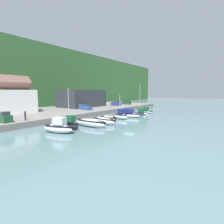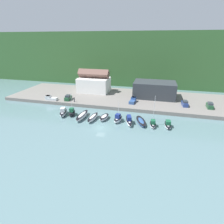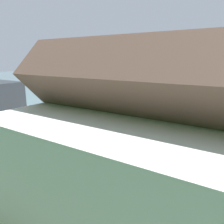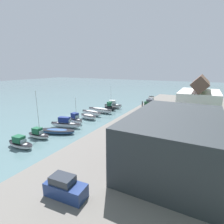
{
  "view_description": "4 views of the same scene",
  "coord_description": "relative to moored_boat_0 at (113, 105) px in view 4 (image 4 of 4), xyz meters",
  "views": [
    {
      "loc": [
        -34.61,
        -20.21,
        7.5
      ],
      "look_at": [
        1.87,
        6.29,
        2.09
      ],
      "focal_mm": 28.0,
      "sensor_mm": 36.0,
      "label": 1
    },
    {
      "loc": [
        14.74,
        -44.54,
        24.72
      ],
      "look_at": [
        1.48,
        8.52,
        1.75
      ],
      "focal_mm": 28.0,
      "sensor_mm": 36.0,
      "label": 2
    },
    {
      "loc": [
        -18.19,
        41.92,
        10.82
      ],
      "look_at": [
        1.78,
        11.41,
        1.85
      ],
      "focal_mm": 35.0,
      "sensor_mm": 36.0,
      "label": 3
    },
    {
      "loc": [
        37.33,
        33.03,
        13.72
      ],
      "look_at": [
        -3.79,
        11.33,
        1.92
      ],
      "focal_mm": 28.0,
      "sensor_mm": 36.0,
      "label": 4
    }
  ],
  "objects": [
    {
      "name": "moored_boat_4",
      "position": [
        14.83,
        0.07,
        -0.33
      ],
      "size": [
        2.91,
        5.45,
        1.36
      ],
      "rotation": [
        0.0,
        0.0,
        -0.14
      ],
      "color": "white",
      "rests_on": "ground_plane"
    },
    {
      "name": "yacht_club_building",
      "position": [
        30.02,
        24.68,
        3.6
      ],
      "size": [
        17.3,
        10.86,
        6.64
      ],
      "color": "#2D3338",
      "rests_on": "quay_promenade"
    },
    {
      "name": "parked_car_0",
      "position": [
        -4.21,
        12.06,
        1.2
      ],
      "size": [
        2.15,
        4.34,
        2.16
      ],
      "rotation": [
        0.0,
        0.0,
        0.09
      ],
      "color": "#1E4C2D",
      "rests_on": "quay_promenade"
    },
    {
      "name": "harbor_clubhouse",
      "position": [
        2.13,
        26.39,
        4.2
      ],
      "size": [
        14.43,
        9.55,
        10.68
      ],
      "color": "white",
      "rests_on": "quay_promenade"
    },
    {
      "name": "moored_boat_8",
      "position": [
        30.6,
        -0.95,
        -0.26
      ],
      "size": [
        2.22,
        5.13,
        9.58
      ],
      "rotation": [
        0.0,
        0.0,
        0.09
      ],
      "color": "silver",
      "rests_on": "ground_plane"
    },
    {
      "name": "moored_boat_3",
      "position": [
        11.34,
        -1.24,
        -0.24
      ],
      "size": [
        2.37,
        7.22,
        1.54
      ],
      "rotation": [
        0.0,
        0.0,
        -0.09
      ],
      "color": "white",
      "rests_on": "ground_plane"
    },
    {
      "name": "moored_boat_7",
      "position": [
        26.91,
        0.37,
        -0.54
      ],
      "size": [
        4.99,
        8.28,
        0.95
      ],
      "rotation": [
        0.0,
        0.0,
        0.35
      ],
      "color": "#33568E",
      "rests_on": "ground_plane"
    },
    {
      "name": "moored_boat_2",
      "position": [
        7.37,
        -0.75,
        -0.21
      ],
      "size": [
        2.13,
        8.56,
        1.6
      ],
      "rotation": [
        0.0,
        0.0,
        -0.01
      ],
      "color": "silver",
      "rests_on": "ground_plane"
    },
    {
      "name": "ground_plane",
      "position": [
        15.32,
        -5.68,
        -1.05
      ],
      "size": [
        320.0,
        320.0,
        0.0
      ],
      "primitive_type": "plane",
      "color": "slate"
    },
    {
      "name": "parked_car_1",
      "position": [
        41.71,
        16.35,
        1.2
      ],
      "size": [
        2.12,
        4.33,
        2.16
      ],
      "rotation": [
        0.0,
        0.0,
        0.08
      ],
      "color": "navy",
      "rests_on": "quay_promenade"
    },
    {
      "name": "pickup_truck_0",
      "position": [
        22.23,
        15.55,
        1.1
      ],
      "size": [
        2.5,
        4.92,
        1.9
      ],
      "rotation": [
        0.0,
        0.0,
        -0.12
      ],
      "color": "#2D4C84",
      "rests_on": "quay_promenade"
    },
    {
      "name": "moored_boat_5",
      "position": [
        19.64,
        -0.52,
        -0.03
      ],
      "size": [
        2.77,
        5.01,
        6.69
      ],
      "rotation": [
        0.0,
        0.0,
        -0.2
      ],
      "color": "white",
      "rests_on": "ground_plane"
    },
    {
      "name": "moored_boat_6",
      "position": [
        23.17,
        -0.58,
        -0.12
      ],
      "size": [
        3.64,
        7.72,
        2.56
      ],
      "rotation": [
        0.0,
        0.0,
        0.27
      ],
      "color": "white",
      "rests_on": "ground_plane"
    },
    {
      "name": "pickup_truck_1",
      "position": [
        -11.16,
        10.08,
        1.1
      ],
      "size": [
        4.88,
        2.36,
        1.9
      ],
      "rotation": [
        0.0,
        0.0,
        1.66
      ],
      "color": "silver",
      "rests_on": "quay_promenade"
    },
    {
      "name": "quay_promenade",
      "position": [
        15.32,
        22.02,
        -0.39
      ],
      "size": [
        95.94,
        26.95,
        1.33
      ],
      "color": "slate",
      "rests_on": "ground_plane"
    },
    {
      "name": "moored_boat_9",
      "position": [
        35.04,
        -0.28,
        -0.3
      ],
      "size": [
        2.18,
        5.57,
        2.13
      ],
      "rotation": [
        0.0,
        0.0,
        0.06
      ],
      "color": "silver",
      "rests_on": "ground_plane"
    },
    {
      "name": "person_on_quay",
      "position": [
        -0.62,
        10.29,
        1.38
      ],
      "size": [
        0.4,
        0.4,
        2.14
      ],
      "color": "#232838",
      "rests_on": "quay_promenade"
    },
    {
      "name": "moored_boat_0",
      "position": [
        0.0,
        0.0,
        0.0
      ],
      "size": [
        3.64,
        6.51,
        2.84
      ],
      "rotation": [
        0.0,
        0.0,
        0.28
      ],
      "color": "silver",
      "rests_on": "ground_plane"
    },
    {
      "name": "moored_boat_1",
      "position": [
        3.09,
        0.45,
        0.02
      ],
      "size": [
        2.0,
        4.3,
        8.08
      ],
      "rotation": [
        0.0,
        0.0,
        0.08
      ],
      "color": "black",
      "rests_on": "ground_plane"
    }
  ]
}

